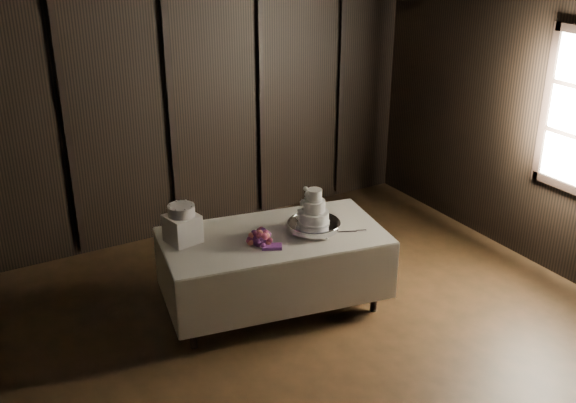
{
  "coord_description": "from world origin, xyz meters",
  "views": [
    {
      "loc": [
        -2.4,
        -3.23,
        3.44
      ],
      "look_at": [
        0.33,
        1.52,
        1.05
      ],
      "focal_mm": 42.0,
      "sensor_mm": 36.0,
      "label": 1
    }
  ],
  "objects": [
    {
      "name": "cake_stand",
      "position": [
        0.53,
        1.4,
        0.81
      ],
      "size": [
        0.6,
        0.6,
        0.09
      ],
      "primitive_type": "cylinder",
      "rotation": [
        0.0,
        0.0,
        0.29
      ],
      "color": "silver",
      "rests_on": "display_table"
    },
    {
      "name": "room",
      "position": [
        0.0,
        0.0,
        1.5
      ],
      "size": [
        6.08,
        7.08,
        3.08
      ],
      "color": "black",
      "rests_on": "ground"
    },
    {
      "name": "box_pedestal",
      "position": [
        -0.57,
        1.8,
        0.89
      ],
      "size": [
        0.31,
        0.31,
        0.25
      ],
      "primitive_type": "cube",
      "rotation": [
        0.0,
        0.0,
        0.2
      ],
      "color": "white",
      "rests_on": "display_table"
    },
    {
      "name": "bouquet",
      "position": [
        -0.01,
        1.42,
        0.82
      ],
      "size": [
        0.42,
        0.46,
        0.18
      ],
      "primitive_type": null,
      "rotation": [
        0.0,
        0.0,
        -0.47
      ],
      "color": "#BA4260",
      "rests_on": "display_table"
    },
    {
      "name": "cake_knife",
      "position": [
        0.73,
        1.25,
        0.77
      ],
      "size": [
        0.35,
        0.18,
        0.01
      ],
      "primitive_type": "cube",
      "rotation": [
        0.0,
        0.0,
        -0.43
      ],
      "color": "silver",
      "rests_on": "display_table"
    },
    {
      "name": "display_table",
      "position": [
        0.18,
        1.52,
        0.42
      ],
      "size": [
        2.14,
        1.38,
        0.76
      ],
      "rotation": [
        0.0,
        0.0,
        -0.18
      ],
      "color": "#ECE5CC",
      "rests_on": "ground"
    },
    {
      "name": "wedding_cake",
      "position": [
        0.51,
        1.39,
        0.98
      ],
      "size": [
        0.31,
        0.27,
        0.32
      ],
      "rotation": [
        0.0,
        0.0,
        -0.39
      ],
      "color": "white",
      "rests_on": "cake_stand"
    },
    {
      "name": "small_cake",
      "position": [
        -0.57,
        1.8,
        1.06
      ],
      "size": [
        0.27,
        0.27,
        0.09
      ],
      "primitive_type": "cylinder",
      "rotation": [
        0.0,
        0.0,
        0.16
      ],
      "color": "white",
      "rests_on": "box_pedestal"
    }
  ]
}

